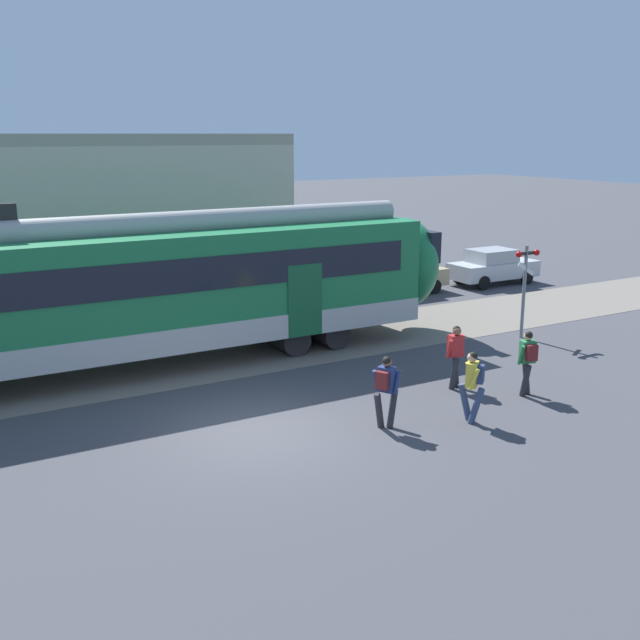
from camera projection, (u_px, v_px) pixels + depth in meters
ground_plane at (256, 432)px, 16.48m from camera, size 160.00×160.00×0.00m
pedestrian_navy at (386, 386)px, 16.49m from camera, size 0.71×0.51×1.67m
pedestrian_yellow at (473, 381)px, 16.84m from camera, size 0.51×0.70×1.67m
pedestrian_red at (455, 351)px, 19.14m from camera, size 0.61×0.61×1.67m
pedestrian_green at (528, 358)px, 18.58m from camera, size 0.62×0.61×1.67m
parked_car_tan at (398, 275)px, 30.61m from camera, size 4.02×1.79×1.54m
parked_car_silver at (493, 266)px, 32.58m from camera, size 4.00×1.76×1.54m
crossing_signal at (525, 277)px, 23.64m from camera, size 0.96×0.22×3.00m
background_building at (29, 227)px, 26.24m from camera, size 18.42×5.00×9.20m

